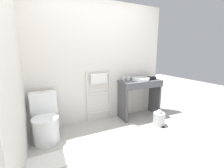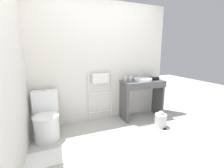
{
  "view_description": "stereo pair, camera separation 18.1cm",
  "coord_description": "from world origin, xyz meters",
  "px_view_note": "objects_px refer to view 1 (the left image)",
  "views": [
    {
      "loc": [
        -1.07,
        -1.45,
        1.43
      ],
      "look_at": [
        0.02,
        0.85,
        0.88
      ],
      "focal_mm": 24.0,
      "sensor_mm": 36.0,
      "label": 1
    },
    {
      "loc": [
        -0.9,
        -1.52,
        1.43
      ],
      "look_at": [
        0.02,
        0.85,
        0.88
      ],
      "focal_mm": 24.0,
      "sensor_mm": 36.0,
      "label": 2
    }
  ],
  "objects_px": {
    "cup_near_wall": "(124,78)",
    "cup_near_edge": "(128,78)",
    "toilet": "(45,121)",
    "hair_dryer": "(152,78)",
    "sink_basin": "(141,79)",
    "trash_bin": "(159,118)",
    "towel_radiator": "(99,86)"
  },
  "relations": [
    {
      "from": "sink_basin",
      "to": "trash_bin",
      "type": "xyz_separation_m",
      "value": [
        0.1,
        -0.51,
        -0.72
      ]
    },
    {
      "from": "cup_near_edge",
      "to": "trash_bin",
      "type": "xyz_separation_m",
      "value": [
        0.34,
        -0.64,
        -0.74
      ]
    },
    {
      "from": "sink_basin",
      "to": "toilet",
      "type": "bearing_deg",
      "value": -176.88
    },
    {
      "from": "cup_near_wall",
      "to": "trash_bin",
      "type": "bearing_deg",
      "value": -57.24
    },
    {
      "from": "cup_near_wall",
      "to": "hair_dryer",
      "type": "distance_m",
      "value": 0.66
    },
    {
      "from": "towel_radiator",
      "to": "toilet",
      "type": "bearing_deg",
      "value": -164.19
    },
    {
      "from": "toilet",
      "to": "sink_basin",
      "type": "bearing_deg",
      "value": 3.12
    },
    {
      "from": "sink_basin",
      "to": "hair_dryer",
      "type": "bearing_deg",
      "value": -4.52
    },
    {
      "from": "toilet",
      "to": "cup_near_edge",
      "type": "height_order",
      "value": "cup_near_edge"
    },
    {
      "from": "toilet",
      "to": "cup_near_edge",
      "type": "bearing_deg",
      "value": 7.63
    },
    {
      "from": "toilet",
      "to": "sink_basin",
      "type": "distance_m",
      "value": 2.02
    },
    {
      "from": "towel_radiator",
      "to": "cup_near_wall",
      "type": "relative_size",
      "value": 11.26
    },
    {
      "from": "toilet",
      "to": "trash_bin",
      "type": "xyz_separation_m",
      "value": [
        2.04,
        -0.41,
        -0.18
      ]
    },
    {
      "from": "toilet",
      "to": "hair_dryer",
      "type": "relative_size",
      "value": 4.16
    },
    {
      "from": "towel_radiator",
      "to": "sink_basin",
      "type": "height_order",
      "value": "towel_radiator"
    },
    {
      "from": "cup_near_wall",
      "to": "hair_dryer",
      "type": "height_order",
      "value": "cup_near_wall"
    },
    {
      "from": "trash_bin",
      "to": "toilet",
      "type": "bearing_deg",
      "value": 168.65
    },
    {
      "from": "sink_basin",
      "to": "hair_dryer",
      "type": "distance_m",
      "value": 0.29
    },
    {
      "from": "hair_dryer",
      "to": "cup_near_edge",
      "type": "bearing_deg",
      "value": 164.88
    },
    {
      "from": "cup_near_wall",
      "to": "cup_near_edge",
      "type": "height_order",
      "value": "same"
    },
    {
      "from": "toilet",
      "to": "hair_dryer",
      "type": "distance_m",
      "value": 2.3
    },
    {
      "from": "toilet",
      "to": "towel_radiator",
      "type": "distance_m",
      "value": 1.17
    },
    {
      "from": "cup_near_wall",
      "to": "cup_near_edge",
      "type": "bearing_deg",
      "value": -20.97
    },
    {
      "from": "trash_bin",
      "to": "sink_basin",
      "type": "bearing_deg",
      "value": 100.55
    },
    {
      "from": "towel_radiator",
      "to": "cup_near_edge",
      "type": "height_order",
      "value": "towel_radiator"
    },
    {
      "from": "cup_near_wall",
      "to": "cup_near_edge",
      "type": "relative_size",
      "value": 1.01
    },
    {
      "from": "hair_dryer",
      "to": "trash_bin",
      "type": "xyz_separation_m",
      "value": [
        -0.2,
        -0.49,
        -0.73
      ]
    },
    {
      "from": "towel_radiator",
      "to": "cup_near_edge",
      "type": "relative_size",
      "value": 11.35
    },
    {
      "from": "cup_near_edge",
      "to": "hair_dryer",
      "type": "xyz_separation_m",
      "value": [
        0.54,
        -0.14,
        -0.01
      ]
    },
    {
      "from": "cup_near_wall",
      "to": "trash_bin",
      "type": "distance_m",
      "value": 1.09
    },
    {
      "from": "sink_basin",
      "to": "cup_near_wall",
      "type": "xyz_separation_m",
      "value": [
        -0.34,
        0.16,
        0.01
      ]
    },
    {
      "from": "towel_radiator",
      "to": "sink_basin",
      "type": "xyz_separation_m",
      "value": [
        0.9,
        -0.19,
        0.1
      ]
    }
  ]
}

